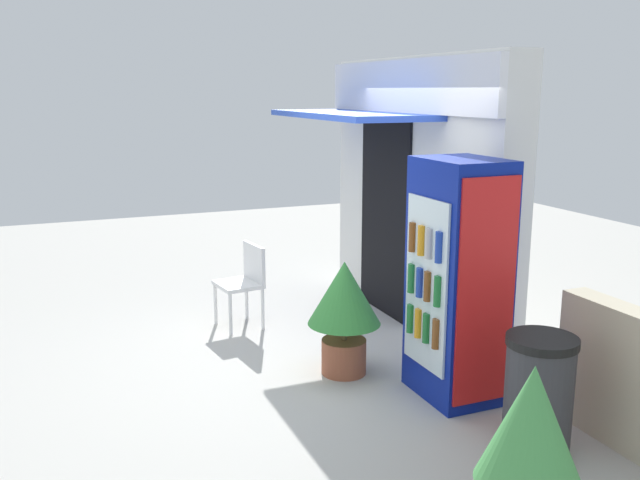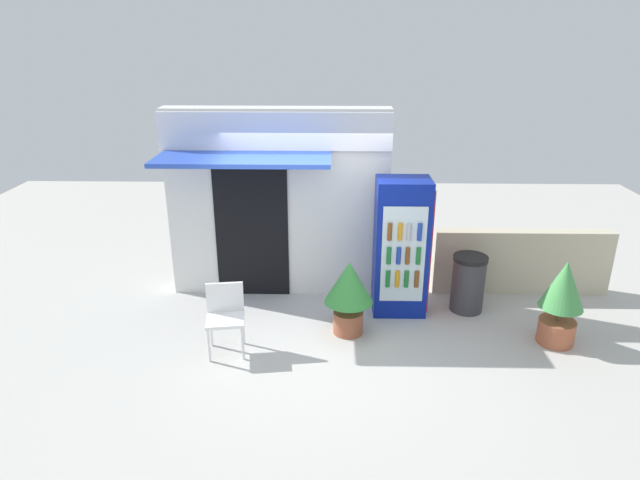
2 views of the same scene
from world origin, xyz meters
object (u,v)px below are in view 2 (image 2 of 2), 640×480
(potted_plant_near_shop, at_px, (349,289))
(trash_bin, at_px, (468,283))
(plastic_chair, at_px, (225,312))
(drink_cooler, at_px, (401,247))

(potted_plant_near_shop, distance_m, trash_bin, 1.88)
(plastic_chair, bearing_deg, potted_plant_near_shop, 16.21)
(plastic_chair, xyz_separation_m, trash_bin, (3.29, 1.14, -0.10))
(plastic_chair, relative_size, trash_bin, 1.05)
(potted_plant_near_shop, relative_size, trash_bin, 1.22)
(trash_bin, bearing_deg, drink_cooler, -178.16)
(trash_bin, bearing_deg, potted_plant_near_shop, -158.39)
(plastic_chair, distance_m, trash_bin, 3.48)
(drink_cooler, bearing_deg, potted_plant_near_shop, -138.68)
(drink_cooler, relative_size, trash_bin, 2.33)
(potted_plant_near_shop, bearing_deg, trash_bin, 21.61)
(drink_cooler, relative_size, potted_plant_near_shop, 1.91)
(potted_plant_near_shop, bearing_deg, drink_cooler, 41.32)
(plastic_chair, height_order, trash_bin, plastic_chair)
(plastic_chair, height_order, potted_plant_near_shop, potted_plant_near_shop)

